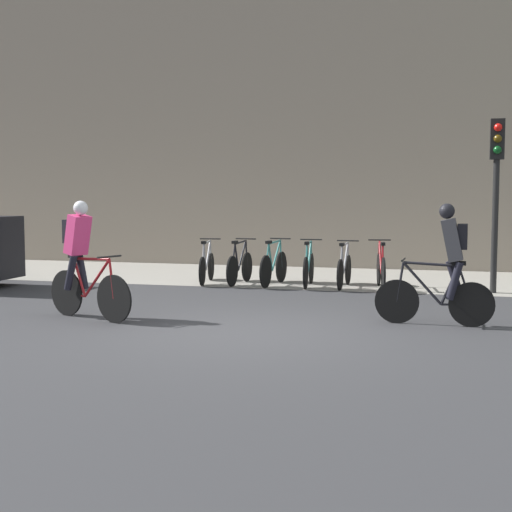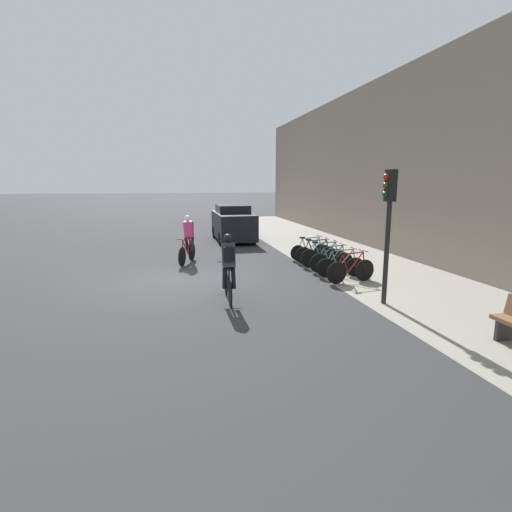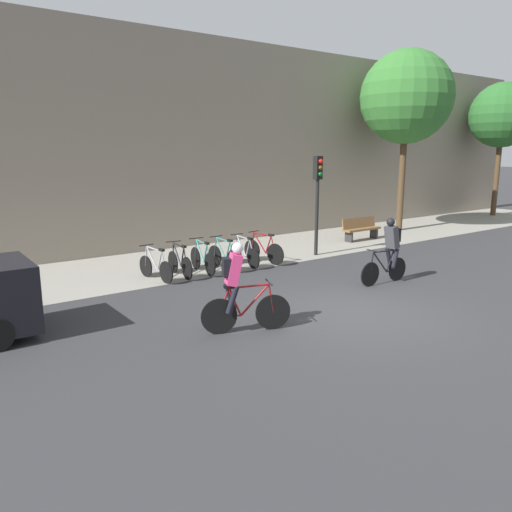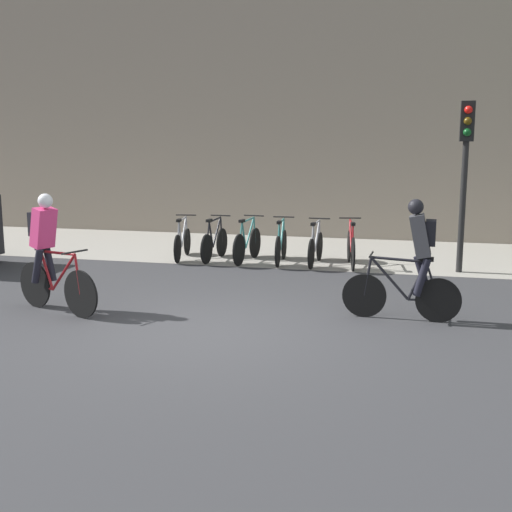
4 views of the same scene
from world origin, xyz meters
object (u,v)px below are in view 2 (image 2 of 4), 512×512
traffic_light_pole (389,212)px  parked_bike_1 (316,253)px  parked_bike_2 (323,256)px  parked_bike_5 (351,270)px  parked_bike_4 (341,265)px  cyclist_pink (188,238)px  parked_car (233,223)px  cyclist_grey (228,266)px  parked_bike_3 (332,261)px  parked_bike_0 (309,250)px

traffic_light_pole → parked_bike_1: bearing=178.6°
parked_bike_2 → parked_bike_5: bearing=0.0°
traffic_light_pole → parked_bike_4: bearing=177.6°
cyclist_pink → parked_bike_5: size_ratio=1.07×
parked_bike_5 → parked_car: 9.73m
cyclist_grey → parked_bike_1: 5.80m
cyclist_pink → parked_bike_3: 5.40m
parked_bike_4 → parked_bike_5: (0.74, 0.00, 0.02)m
parked_car → parked_bike_4: bearing=13.6°
parked_bike_3 → parked_car: parked_car is taller
traffic_light_pole → parked_bike_3: bearing=178.1°
parked_bike_2 → parked_bike_5: 2.22m
parked_bike_1 → parked_car: bearing=-162.0°
cyclist_grey → parked_bike_1: cyclist_grey is taller
cyclist_pink → parked_bike_0: cyclist_pink is taller
cyclist_grey → parked_bike_5: 4.16m
cyclist_pink → parked_bike_0: bearing=84.7°
parked_bike_0 → parked_bike_4: size_ratio=0.99×
cyclist_pink → parked_bike_4: size_ratio=1.11×
cyclist_pink → parked_car: parked_car is taller
parked_bike_2 → parked_bike_3: 0.74m
parked_bike_0 → parked_bike_4: (2.96, 0.00, 0.00)m
parked_car → cyclist_pink: bearing=-25.5°
cyclist_pink → parked_bike_1: bearing=75.9°
parked_bike_1 → parked_bike_3: 1.48m
parked_bike_2 → traffic_light_pole: bearing=-1.6°
parked_bike_5 → traffic_light_pole: (2.15, -0.12, 1.91)m
cyclist_grey → parked_bike_5: cyclist_grey is taller
parked_bike_0 → parked_bike_5: bearing=0.0°
parked_bike_2 → parked_car: 7.58m
parked_bike_1 → parked_bike_3: parked_bike_3 is taller
parked_bike_1 → parked_bike_3: (1.48, 0.00, 0.00)m
traffic_light_pole → parked_car: traffic_light_pole is taller
parked_bike_3 → parked_car: 8.29m
parked_bike_1 → traffic_light_pole: traffic_light_pole is taller
parked_bike_2 → parked_car: bearing=-163.7°
parked_bike_0 → parked_car: bearing=-159.9°
cyclist_pink → parked_bike_1: cyclist_pink is taller
parked_bike_2 → traffic_light_pole: traffic_light_pole is taller
parked_bike_1 → parked_bike_3: bearing=0.0°
cyclist_pink → parked_bike_4: cyclist_pink is taller
parked_bike_2 → parked_bike_4: parked_bike_2 is taller
parked_bike_1 → parked_bike_4: 2.22m
cyclist_pink → parked_bike_4: (3.39, 4.67, -0.56)m
cyclist_pink → parked_bike_0: 4.72m
cyclist_pink → parked_bike_1: (1.17, 4.67, -0.56)m
parked_bike_1 → parked_bike_4: bearing=-0.0°
parked_bike_0 → parked_bike_2: size_ratio=0.96×
traffic_light_pole → parked_car: 11.89m
parked_car → parked_bike_5: bearing=12.6°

